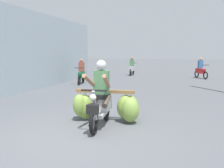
% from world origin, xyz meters
% --- Properties ---
extents(ground_plane, '(120.00, 120.00, 0.00)m').
position_xyz_m(ground_plane, '(0.00, 0.00, 0.00)').
color(ground_plane, '#56595E').
extents(motorbike_main_loaded, '(1.79, 1.83, 1.58)m').
position_xyz_m(motorbike_main_loaded, '(0.29, 1.22, 0.47)').
color(motorbike_main_loaded, black).
rests_on(motorbike_main_loaded, ground).
extents(motorbike_distant_ahead_left, '(0.57, 1.60, 1.40)m').
position_xyz_m(motorbike_distant_ahead_left, '(-3.34, 8.39, 0.57)').
color(motorbike_distant_ahead_left, black).
rests_on(motorbike_distant_ahead_left, ground).
extents(motorbike_distant_ahead_right, '(0.50, 1.62, 1.40)m').
position_xyz_m(motorbike_distant_ahead_right, '(-1.60, 14.19, 0.57)').
color(motorbike_distant_ahead_right, black).
rests_on(motorbike_distant_ahead_right, ground).
extents(motorbike_distant_far_ahead, '(0.86, 1.48, 1.40)m').
position_xyz_m(motorbike_distant_far_ahead, '(3.29, 13.21, 0.57)').
color(motorbike_distant_far_ahead, black).
rests_on(motorbike_distant_far_ahead, ground).
extents(shopfront_building, '(4.11, 9.94, 3.63)m').
position_xyz_m(shopfront_building, '(-6.55, 7.69, 1.82)').
color(shopfront_building, '#9EADB7').
rests_on(shopfront_building, ground).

